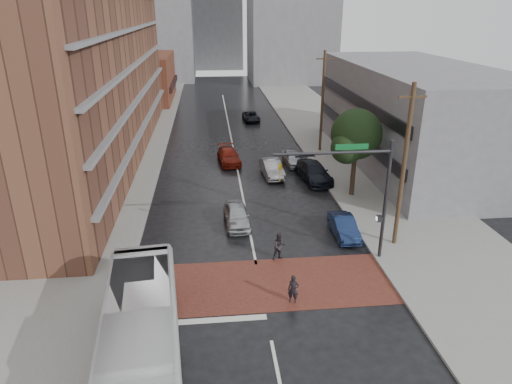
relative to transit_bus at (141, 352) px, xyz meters
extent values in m
plane|color=black|center=(5.27, 6.12, -1.71)|extent=(160.00, 160.00, 0.00)
cube|color=brown|center=(5.27, 6.62, -1.70)|extent=(14.00, 5.00, 0.02)
cube|color=gray|center=(-6.23, 31.12, -1.63)|extent=(9.00, 90.00, 0.15)
cube|color=gray|center=(16.77, 31.12, -1.63)|extent=(9.00, 90.00, 0.15)
cube|color=brown|center=(-8.73, 30.12, 12.29)|extent=(10.00, 44.00, 28.00)
cube|color=brown|center=(-6.73, 60.12, 1.79)|extent=(8.00, 16.00, 7.00)
cube|color=gray|center=(21.77, 26.12, 2.79)|extent=(11.00, 26.00, 9.00)
cube|color=gray|center=(5.27, 101.12, 10.29)|extent=(12.00, 10.00, 24.00)
cylinder|color=#332319|center=(13.77, 18.12, 0.29)|extent=(0.36, 0.36, 4.00)
sphere|color=black|center=(13.77, 18.12, 3.29)|extent=(3.80, 3.80, 3.80)
sphere|color=black|center=(12.87, 17.32, 2.49)|extent=(2.40, 2.40, 2.40)
sphere|color=black|center=(14.57, 18.92, 2.69)|extent=(2.60, 2.60, 2.60)
cylinder|color=#2D2D33|center=(12.57, 8.62, 1.89)|extent=(0.20, 0.20, 7.20)
cylinder|color=#2D2D33|center=(9.37, 8.62, 4.89)|extent=(6.40, 0.16, 0.16)
imported|color=gold|center=(6.57, 8.62, 3.89)|extent=(0.20, 0.16, 1.00)
cube|color=#0C5926|center=(10.37, 8.62, 5.19)|extent=(1.80, 0.05, 0.30)
cube|color=#2D2D33|center=(12.32, 8.62, 0.89)|extent=(0.30, 0.30, 0.35)
cylinder|color=#473321|center=(14.07, 10.12, 3.29)|extent=(0.26, 0.26, 10.00)
cube|color=#473321|center=(14.07, 10.12, 7.49)|extent=(1.60, 0.12, 0.12)
cylinder|color=#473321|center=(14.07, 30.12, 3.29)|extent=(0.26, 0.26, 10.00)
cube|color=#473321|center=(14.07, 30.12, 7.49)|extent=(1.60, 0.12, 0.12)
imported|color=silver|center=(0.00, 0.00, 0.00)|extent=(4.06, 12.49, 3.42)
imported|color=black|center=(6.73, 4.85, -0.95)|extent=(0.64, 0.54, 1.51)
imported|color=#262127|center=(6.69, 9.12, -0.88)|extent=(0.96, 0.83, 1.67)
imported|color=#B0B5B8|center=(4.49, 13.93, -1.01)|extent=(1.84, 4.19, 1.41)
imported|color=#ABADB3|center=(8.16, 23.29, -0.99)|extent=(1.88, 4.48, 1.44)
imported|color=maroon|center=(4.60, 27.34, -1.04)|extent=(2.35, 4.81, 1.35)
imported|color=black|center=(8.29, 44.24, -1.12)|extent=(2.18, 4.36, 1.19)
imported|color=#142348|center=(11.27, 11.66, -1.08)|extent=(1.36, 3.85, 1.26)
imported|color=black|center=(11.57, 21.83, -0.95)|extent=(2.72, 5.44, 1.52)
imported|color=#ACADB4|center=(10.52, 26.08, -1.05)|extent=(1.82, 3.97, 1.32)
camera|label=1|loc=(2.91, -14.00, 12.06)|focal=32.00mm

